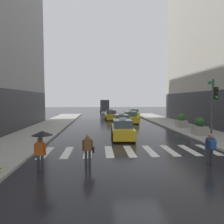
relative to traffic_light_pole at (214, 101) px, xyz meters
name	(u,v)px	position (x,y,z in m)	size (l,w,h in m)	color
ground_plane	(139,167)	(-6.79, -4.80, -3.26)	(160.00, 160.00, 0.00)	black
crosswalk_markings	(130,151)	(-6.79, -1.80, -3.25)	(11.30, 2.80, 0.01)	silver
traffic_light_pole	(214,101)	(0.00, 0.00, 0.00)	(0.44, 0.84, 4.80)	#47474C
taxi_lead	(122,130)	(-6.72, 2.57, -2.53)	(2.08, 4.61, 1.80)	gold
taxi_second	(121,122)	(-6.11, 8.35, -2.53)	(1.97, 4.56, 1.80)	yellow
taxi_third	(131,118)	(-4.10, 13.80, -2.53)	(2.02, 4.58, 1.80)	yellow
taxi_fourth	(111,115)	(-6.75, 18.33, -2.53)	(2.00, 4.57, 1.80)	gold
taxi_fifth	(134,114)	(-2.11, 22.10, -2.53)	(2.12, 4.63, 1.80)	yellow
box_truck	(104,106)	(-7.32, 36.20, -1.41)	(2.30, 7.55, 3.35)	#2D2D2D
pedestrian_with_umbrella	(42,140)	(-11.44, -5.12, -1.74)	(0.96, 0.96, 1.94)	#333338
pedestrian_with_backpack	(211,147)	(-3.10, -4.79, -2.29)	(0.55, 0.43, 1.65)	#333338
pedestrian_with_handbag	(88,148)	(-9.35, -4.46, -2.32)	(0.60, 0.24, 1.65)	#333338
planter_near_corner	(200,127)	(0.50, 2.80, -2.38)	(1.10, 1.10, 1.60)	#A8A399
planter_mid_block	(182,121)	(0.99, 7.75, -2.38)	(1.10, 1.10, 1.60)	#A8A399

